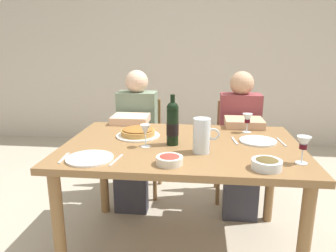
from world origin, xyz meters
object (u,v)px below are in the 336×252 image
(diner_right, at_px, (240,138))
(dinner_plate_left_setting, at_px, (258,141))
(wine_glass_left_diner, at_px, (145,131))
(diner_left, at_px, (135,134))
(olive_bowl, at_px, (267,163))
(wine_glass_centre, at_px, (247,119))
(dining_table, at_px, (182,157))
(chair_left, at_px, (141,139))
(dinner_plate_right_setting, at_px, (90,158))
(water_pitcher, at_px, (202,138))
(salad_bowl, at_px, (170,159))
(baked_tart, at_px, (138,132))
(chair_right, at_px, (237,143))
(wine_glass_right_diner, at_px, (303,144))
(wine_bottle, at_px, (173,123))

(diner_right, bearing_deg, dinner_plate_left_setting, 94.39)
(wine_glass_left_diner, height_order, diner_left, diner_left)
(olive_bowl, relative_size, wine_glass_centre, 1.11)
(dining_table, xyz_separation_m, chair_left, (-0.45, 0.91, -0.17))
(wine_glass_centre, relative_size, dinner_plate_right_setting, 0.53)
(diner_left, bearing_deg, wine_glass_left_diner, 106.58)
(dinner_plate_right_setting, bearing_deg, wine_glass_centre, 34.80)
(water_pitcher, bearing_deg, dinner_plate_left_setting, 33.82)
(dinner_plate_right_setting, bearing_deg, salad_bowl, -3.15)
(baked_tart, height_order, dinner_plate_left_setting, baked_tart)
(dinner_plate_right_setting, relative_size, diner_right, 0.23)
(dining_table, distance_m, baked_tart, 0.36)
(chair_left, xyz_separation_m, chair_right, (0.90, -0.02, 0.00))
(olive_bowl, bearing_deg, baked_tart, 146.50)
(chair_right, bearing_deg, wine_glass_left_diner, 55.60)
(wine_glass_right_diner, bearing_deg, wine_bottle, 160.70)
(wine_bottle, height_order, salad_bowl, wine_bottle)
(water_pitcher, distance_m, wine_glass_left_diner, 0.35)
(baked_tart, bearing_deg, wine_bottle, -31.94)
(dining_table, bearing_deg, chair_left, 116.34)
(wine_glass_centre, relative_size, chair_right, 0.16)
(salad_bowl, xyz_separation_m, diner_left, (-0.41, 1.04, -0.17))
(dining_table, height_order, wine_glass_left_diner, wine_glass_left_diner)
(diner_left, bearing_deg, wine_glass_centre, 157.97)
(baked_tart, bearing_deg, chair_left, 100.00)
(wine_bottle, distance_m, salad_bowl, 0.36)
(wine_glass_right_diner, xyz_separation_m, diner_left, (-1.11, 0.95, -0.25))
(water_pitcher, relative_size, wine_glass_centre, 1.48)
(olive_bowl, xyz_separation_m, wine_glass_right_diner, (0.20, 0.10, 0.08))
(wine_glass_centre, bearing_deg, wine_glass_left_diner, -149.14)
(wine_glass_centre, xyz_separation_m, dinner_plate_left_setting, (0.04, -0.22, -0.09))
(dining_table, bearing_deg, diner_right, 55.38)
(baked_tart, distance_m, chair_right, 1.11)
(baked_tart, height_order, wine_glass_left_diner, wine_glass_left_diner)
(water_pitcher, xyz_separation_m, diner_left, (-0.57, 0.83, -0.23))
(baked_tart, bearing_deg, dinner_plate_right_setting, -110.57)
(chair_left, bearing_deg, wine_glass_centre, 146.24)
(dinner_plate_right_setting, height_order, chair_right, chair_right)
(salad_bowl, xyz_separation_m, chair_left, (-0.41, 1.27, -0.29))
(wine_bottle, height_order, wine_glass_right_diner, wine_bottle)
(chair_right, bearing_deg, diner_left, 13.57)
(chair_left, relative_size, diner_left, 0.75)
(olive_bowl, distance_m, chair_left, 1.60)
(diner_left, bearing_deg, wine_glass_right_diner, 139.23)
(water_pitcher, xyz_separation_m, wine_glass_right_diner, (0.53, -0.12, 0.02))
(water_pitcher, height_order, diner_right, diner_right)
(dinner_plate_right_setting, xyz_separation_m, diner_left, (0.04, 1.01, -0.15))
(olive_bowl, height_order, wine_glass_left_diner, wine_glass_left_diner)
(diner_left, bearing_deg, chair_right, -166.75)
(diner_left, relative_size, chair_right, 1.33)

